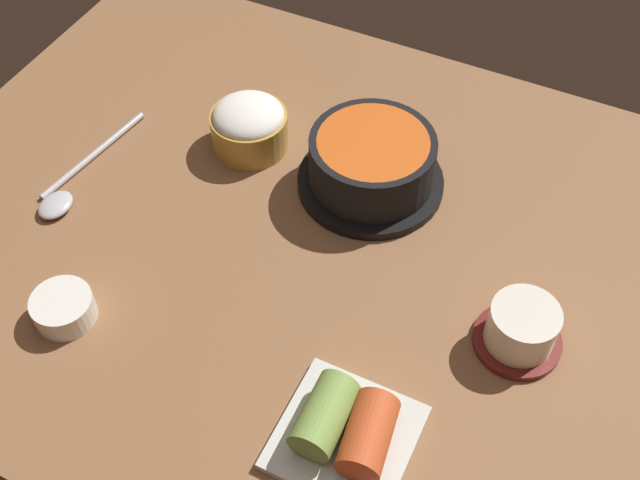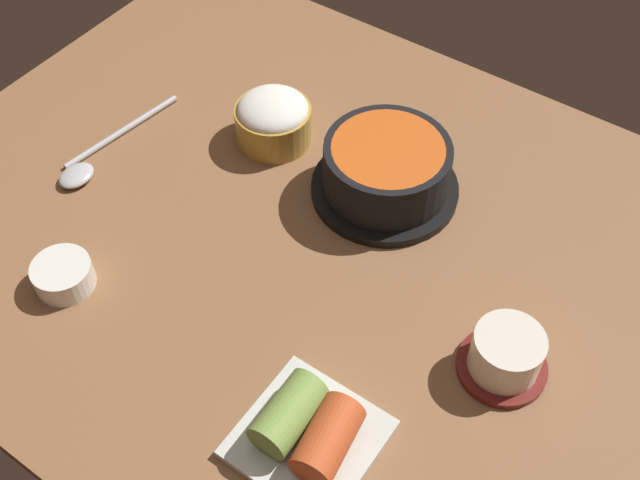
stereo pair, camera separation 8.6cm
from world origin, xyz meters
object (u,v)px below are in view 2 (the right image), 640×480
at_px(side_bowl_near, 63,275).
at_px(stone_pot, 386,170).
at_px(rice_bowl, 273,119).
at_px(kimchi_plate, 308,431).
at_px(tea_cup_with_saucer, 506,355).
at_px(spoon, 92,160).

bearing_deg(side_bowl_near, stone_pot, 56.01).
height_order(rice_bowl, kimchi_plate, rice_bowl).
height_order(tea_cup_with_saucer, spoon, tea_cup_with_saucer).
bearing_deg(tea_cup_with_saucer, stone_pot, 148.31).
bearing_deg(rice_bowl, tea_cup_with_saucer, -19.42).
bearing_deg(tea_cup_with_saucer, side_bowl_near, -158.07).
relative_size(stone_pot, side_bowl_near, 2.71).
distance_m(stone_pot, tea_cup_with_saucer, 0.27).
bearing_deg(tea_cup_with_saucer, spoon, -177.10).
bearing_deg(spoon, stone_pot, 27.39).
xyz_separation_m(rice_bowl, spoon, (-0.16, -0.17, -0.03)).
xyz_separation_m(stone_pot, tea_cup_with_saucer, (0.23, -0.14, -0.01)).
height_order(rice_bowl, tea_cup_with_saucer, rice_bowl).
bearing_deg(side_bowl_near, tea_cup_with_saucer, 21.93).
bearing_deg(side_bowl_near, spoon, 126.33).
bearing_deg(spoon, rice_bowl, 46.38).
xyz_separation_m(tea_cup_with_saucer, kimchi_plate, (-0.11, -0.18, -0.01)).
xyz_separation_m(kimchi_plate, spoon, (-0.44, 0.15, -0.02)).
relative_size(rice_bowl, tea_cup_with_saucer, 1.05).
bearing_deg(kimchi_plate, side_bowl_near, -179.69).
relative_size(kimchi_plate, spoon, 0.63).
height_order(kimchi_plate, side_bowl_near, kimchi_plate).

